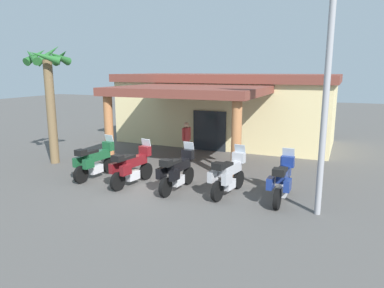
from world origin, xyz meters
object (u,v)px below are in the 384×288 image
at_px(palm_tree_roadside, 49,81).
at_px(motorcycle_maroon, 132,167).
at_px(pedestrian, 186,138).
at_px(roadside_sign, 330,43).
at_px(motorcycle_black, 177,171).
at_px(motorcycle_blue, 282,181).
at_px(motorcycle_green, 95,161).
at_px(motel_building, 225,107).
at_px(motorcycle_silver, 228,175).

bearing_deg(palm_tree_roadside, motorcycle_maroon, -16.85).
bearing_deg(pedestrian, roadside_sign, 167.40).
xyz_separation_m(motorcycle_black, motorcycle_blue, (3.59, 0.26, 0.00)).
height_order(motorcycle_green, motorcycle_maroon, same).
bearing_deg(motorcycle_blue, motorcycle_maroon, 96.36).
distance_m(motorcycle_maroon, motorcycle_blue, 5.40).
height_order(motorcycle_green, motorcycle_black, same).
relative_size(motel_building, motorcycle_blue, 5.64).
distance_m(motorcycle_silver, motorcycle_blue, 1.80).
distance_m(motorcycle_green, pedestrian, 4.72).
distance_m(motorcycle_blue, pedestrian, 6.51).
relative_size(motorcycle_silver, palm_tree_roadside, 0.41).
height_order(pedestrian, roadside_sign, roadside_sign).
xyz_separation_m(motorcycle_green, motorcycle_blue, (7.19, 0.10, 0.00)).
relative_size(motorcycle_maroon, motorcycle_blue, 0.99).
relative_size(motorcycle_silver, pedestrian, 1.23).
xyz_separation_m(motel_building, palm_tree_roadside, (-5.84, -7.55, 1.67)).
xyz_separation_m(motorcycle_green, motorcycle_silver, (5.39, 0.07, 0.00)).
height_order(motorcycle_black, pedestrian, pedestrian).
bearing_deg(palm_tree_roadside, roadside_sign, -9.13).
bearing_deg(pedestrian, motorcycle_blue, 165.93).
distance_m(motorcycle_silver, pedestrian, 5.27).
xyz_separation_m(motel_building, motorcycle_maroon, (-0.83, -9.07, -1.36)).
relative_size(motorcycle_black, pedestrian, 1.24).
relative_size(motel_building, motorcycle_maroon, 5.68).
distance_m(motorcycle_maroon, roadside_sign, 7.77).
relative_size(motorcycle_green, motorcycle_silver, 1.01).
height_order(motorcycle_black, roadside_sign, roadside_sign).
relative_size(motel_building, roadside_sign, 1.69).
relative_size(motorcycle_blue, roadside_sign, 0.30).
distance_m(motel_building, roadside_sign, 11.35).
distance_m(motorcycle_black, motorcycle_blue, 3.60).
xyz_separation_m(motorcycle_black, palm_tree_roadside, (-6.80, 1.45, 3.03)).
bearing_deg(motorcycle_blue, roadside_sign, -117.39).
height_order(motorcycle_maroon, motorcycle_black, same).
bearing_deg(pedestrian, motorcycle_maroon, 110.59).
bearing_deg(roadside_sign, motorcycle_blue, 149.70).
bearing_deg(roadside_sign, palm_tree_roadside, 170.87).
height_order(motorcycle_green, palm_tree_roadside, palm_tree_roadside).
bearing_deg(palm_tree_roadside, motorcycle_black, -12.07).
distance_m(motel_building, motorcycle_black, 9.16).
xyz_separation_m(motel_building, motorcycle_silver, (2.76, -8.77, -1.36)).
bearing_deg(palm_tree_roadside, motorcycle_blue, -6.54).
distance_m(motorcycle_green, roadside_sign, 9.34).
relative_size(motorcycle_blue, palm_tree_roadside, 0.41).
xyz_separation_m(pedestrian, palm_tree_roadside, (-5.35, -2.91, 2.69)).
bearing_deg(motorcycle_green, motorcycle_silver, -81.45).
bearing_deg(motorcycle_silver, motorcycle_blue, -77.78).
distance_m(motorcycle_blue, roadside_sign, 4.40).
xyz_separation_m(motorcycle_green, motorcycle_maroon, (1.80, -0.23, 0.00)).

